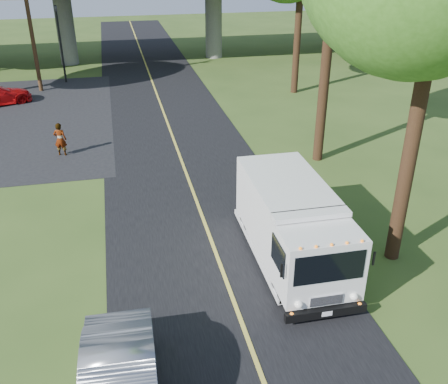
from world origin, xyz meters
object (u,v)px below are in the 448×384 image
object	(u,v)px
utility_pole	(29,19)
step_van	(292,223)
pedestrian	(60,139)
traffic_signal	(60,36)

from	to	relation	value
utility_pole	step_van	xyz separation A→B (m)	(9.70, -22.52, -3.22)
utility_pole	pedestrian	bearing A→B (deg)	-79.98
traffic_signal	step_van	size ratio (longest dim) A/B	0.86
step_van	pedestrian	world-z (taller)	step_van
step_van	traffic_signal	bearing A→B (deg)	109.07
traffic_signal	utility_pole	xyz separation A→B (m)	(-1.50, -2.00, 1.40)
pedestrian	traffic_signal	bearing A→B (deg)	-73.62
step_van	utility_pole	bearing A→B (deg)	113.88
utility_pole	pedestrian	size ratio (longest dim) A/B	5.65
utility_pole	step_van	world-z (taller)	utility_pole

